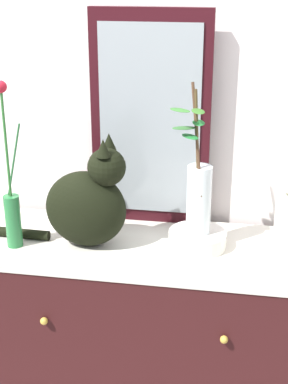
{
  "coord_description": "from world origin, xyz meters",
  "views": [
    {
      "loc": [
        0.28,
        -1.63,
        1.65
      ],
      "look_at": [
        0.0,
        0.0,
        0.99
      ],
      "focal_mm": 53.76,
      "sensor_mm": 36.0,
      "label": 1
    }
  ],
  "objects_px": {
    "sideboard": "(144,348)",
    "mirror_leaning": "(150,121)",
    "vase_glass_clear": "(198,194)",
    "cat_sitting": "(88,203)",
    "vase_slim_green": "(12,205)",
    "bowl_porcelain": "(197,239)"
  },
  "relations": [
    {
      "from": "sideboard",
      "to": "mirror_leaning",
      "type": "bearing_deg",
      "value": 93.5
    },
    {
      "from": "sideboard",
      "to": "vase_glass_clear",
      "type": "distance_m",
      "value": 0.61
    },
    {
      "from": "sideboard",
      "to": "vase_glass_clear",
      "type": "bearing_deg",
      "value": 3.48
    },
    {
      "from": "mirror_leaning",
      "to": "cat_sitting",
      "type": "height_order",
      "value": "mirror_leaning"
    },
    {
      "from": "mirror_leaning",
      "to": "vase_slim_green",
      "type": "bearing_deg",
      "value": -145.84
    },
    {
      "from": "cat_sitting",
      "to": "mirror_leaning",
      "type": "bearing_deg",
      "value": 53.55
    },
    {
      "from": "sideboard",
      "to": "cat_sitting",
      "type": "distance_m",
      "value": 0.58
    },
    {
      "from": "bowl_porcelain",
      "to": "sideboard",
      "type": "bearing_deg",
      "value": -175.96
    },
    {
      "from": "vase_glass_clear",
      "to": "cat_sitting",
      "type": "bearing_deg",
      "value": -173.05
    },
    {
      "from": "vase_slim_green",
      "to": "vase_glass_clear",
      "type": "height_order",
      "value": "vase_slim_green"
    },
    {
      "from": "mirror_leaning",
      "to": "sideboard",
      "type": "bearing_deg",
      "value": -86.5
    },
    {
      "from": "cat_sitting",
      "to": "bowl_porcelain",
      "type": "relative_size",
      "value": 2.51
    },
    {
      "from": "sideboard",
      "to": "vase_glass_clear",
      "type": "xyz_separation_m",
      "value": [
        0.17,
        0.01,
        0.59
      ]
    },
    {
      "from": "sideboard",
      "to": "mirror_leaning",
      "type": "height_order",
      "value": "mirror_leaning"
    },
    {
      "from": "bowl_porcelain",
      "to": "vase_glass_clear",
      "type": "distance_m",
      "value": 0.16
    },
    {
      "from": "mirror_leaning",
      "to": "bowl_porcelain",
      "type": "distance_m",
      "value": 0.42
    },
    {
      "from": "cat_sitting",
      "to": "vase_slim_green",
      "type": "relative_size",
      "value": 0.87
    },
    {
      "from": "mirror_leaning",
      "to": "bowl_porcelain",
      "type": "bearing_deg",
      "value": -44.06
    },
    {
      "from": "mirror_leaning",
      "to": "vase_glass_clear",
      "type": "height_order",
      "value": "mirror_leaning"
    },
    {
      "from": "mirror_leaning",
      "to": "vase_slim_green",
      "type": "relative_size",
      "value": 1.36
    },
    {
      "from": "bowl_porcelain",
      "to": "mirror_leaning",
      "type": "bearing_deg",
      "value": 135.94
    },
    {
      "from": "mirror_leaning",
      "to": "cat_sitting",
      "type": "relative_size",
      "value": 1.56
    }
  ]
}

